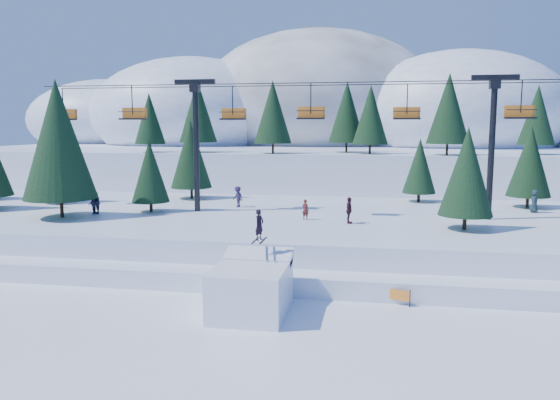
% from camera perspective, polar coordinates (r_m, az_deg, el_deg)
% --- Properties ---
extents(ground, '(160.00, 160.00, 0.00)m').
position_cam_1_polar(ground, '(25.29, -1.93, -13.61)').
color(ground, white).
rests_on(ground, ground).
extents(mid_shelf, '(70.00, 22.00, 2.50)m').
position_cam_1_polar(mid_shelf, '(42.09, 3.13, -3.18)').
color(mid_shelf, white).
rests_on(mid_shelf, ground).
extents(berm, '(70.00, 6.00, 1.10)m').
position_cam_1_polar(berm, '(32.59, 1.00, -7.67)').
color(berm, white).
rests_on(berm, ground).
extents(mountain_ridge, '(119.00, 60.04, 26.46)m').
position_cam_1_polar(mountain_ridge, '(96.92, 4.12, 7.96)').
color(mountain_ridge, white).
rests_on(mountain_ridge, ground).
extents(jump_kicker, '(3.53, 4.81, 4.98)m').
position_cam_1_polar(jump_kicker, '(27.28, -3.00, -9.13)').
color(jump_kicker, white).
rests_on(jump_kicker, ground).
extents(chairlift, '(46.93, 3.21, 10.28)m').
position_cam_1_polar(chairlift, '(41.32, 3.97, 7.88)').
color(chairlift, black).
rests_on(chairlift, mid_shelf).
extents(conifer_stand, '(63.38, 17.38, 10.12)m').
position_cam_1_polar(conifer_stand, '(41.50, 6.55, 4.94)').
color(conifer_stand, black).
rests_on(conifer_stand, mid_shelf).
extents(distant_skiers, '(34.36, 8.40, 1.85)m').
position_cam_1_polar(distant_skiers, '(41.97, -1.54, -0.27)').
color(distant_skiers, '#312C46').
rests_on(distant_skiers, mid_shelf).
extents(banner_near, '(2.68, 1.04, 0.90)m').
position_cam_1_polar(banner_near, '(29.48, 10.79, -9.50)').
color(banner_near, black).
rests_on(banner_near, ground).
extents(banner_far, '(2.86, 0.22, 0.90)m').
position_cam_1_polar(banner_far, '(30.42, 22.16, -9.40)').
color(banner_far, black).
rests_on(banner_far, ground).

